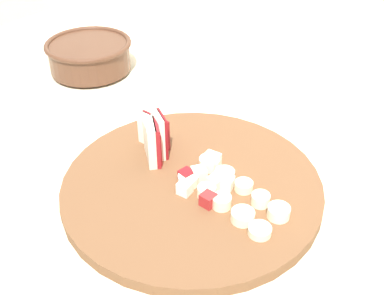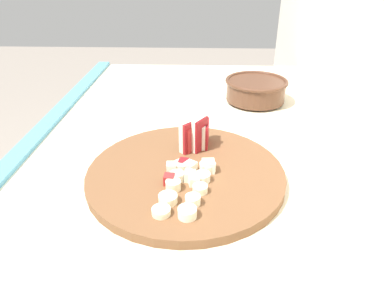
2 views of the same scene
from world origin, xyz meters
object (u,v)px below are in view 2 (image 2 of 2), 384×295
Objects in this scene: apple_wedge_fan at (197,135)px; banana_slice_rows at (186,186)px; cutting_board at (186,174)px; ceramic_bowl at (256,89)px; apple_dice_pile at (189,171)px.

apple_wedge_fan reaches higher than banana_slice_rows.
ceramic_bowl is at bearing 155.43° from cutting_board.
banana_slice_rows is at bearing -21.03° from ceramic_bowl.
apple_dice_pile is at bearing -22.65° from ceramic_bowl.
apple_wedge_fan is 0.14m from banana_slice_rows.
cutting_board is 0.03m from apple_dice_pile.
apple_wedge_fan is 0.46× the size of banana_slice_rows.
apple_wedge_fan is at bearing 174.48° from banana_slice_rows.
cutting_board is at bearing -24.57° from ceramic_bowl.
apple_wedge_fan is at bearing 167.49° from cutting_board.
apple_wedge_fan is 0.33m from ceramic_bowl.
cutting_board is 0.06m from banana_slice_rows.
cutting_board is at bearing -157.20° from apple_dice_pile.
apple_dice_pile reaches higher than cutting_board.
cutting_board is 2.10× the size of ceramic_bowl.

